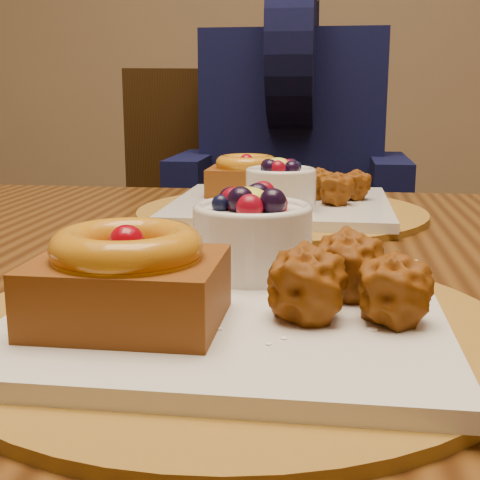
% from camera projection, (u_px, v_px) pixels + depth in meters
% --- Properties ---
extents(dining_table, '(1.60, 0.90, 0.76)m').
position_uv_depth(dining_table, '(263.00, 328.00, 0.69)').
color(dining_table, '#321909').
rests_on(dining_table, ground).
extents(place_setting_near, '(0.38, 0.38, 0.09)m').
position_uv_depth(place_setting_near, '(228.00, 291.00, 0.46)').
color(place_setting_near, brown).
rests_on(place_setting_near, dining_table).
extents(place_setting_far, '(0.38, 0.38, 0.08)m').
position_uv_depth(place_setting_far, '(279.00, 199.00, 0.87)').
color(place_setting_far, brown).
rests_on(place_setting_far, dining_table).
extents(chair_far, '(0.58, 0.58, 0.97)m').
position_uv_depth(chair_far, '(222.00, 247.00, 1.66)').
color(chair_far, black).
rests_on(chair_far, ground).
extents(diner, '(0.49, 0.48, 0.81)m').
position_uv_depth(diner, '(293.00, 115.00, 1.52)').
color(diner, black).
rests_on(diner, ground).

